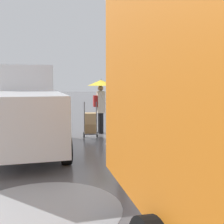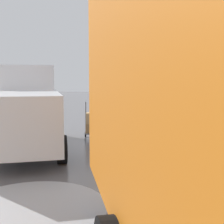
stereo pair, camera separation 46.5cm
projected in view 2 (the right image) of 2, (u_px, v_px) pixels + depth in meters
The scene contains 8 objects.
ground_plane at pixel (128, 139), 10.56m from camera, with size 90.00×90.00×0.00m, color slate.
slush_patch_near_cluster at pixel (29, 208), 4.89m from camera, with size 2.61×2.61×0.01m, color #ADAFB5.
slush_patch_mid_street at pixel (150, 144), 9.76m from camera, with size 2.96×2.96×0.01m, color #999BA0.
cargo_van_parked_right at pixel (25, 111), 8.98m from camera, with size 2.43×5.45×2.60m.
shopping_cart_vendor at pixel (120, 124), 10.45m from camera, with size 0.68×0.90×1.04m.
hand_dolly_boxes at pixel (92, 124), 10.65m from camera, with size 0.59×0.76×1.32m.
pedestrian_pink_side at pixel (103, 94), 11.64m from camera, with size 1.04×1.04×2.15m.
pedestrian_black_side at pixel (121, 97), 8.97m from camera, with size 1.04×1.04×2.15m.
Camera 2 is at (2.27, 10.16, 2.10)m, focal length 47.62 mm.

